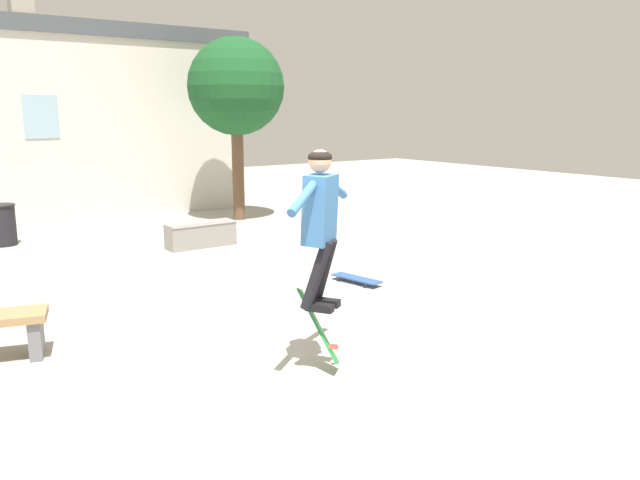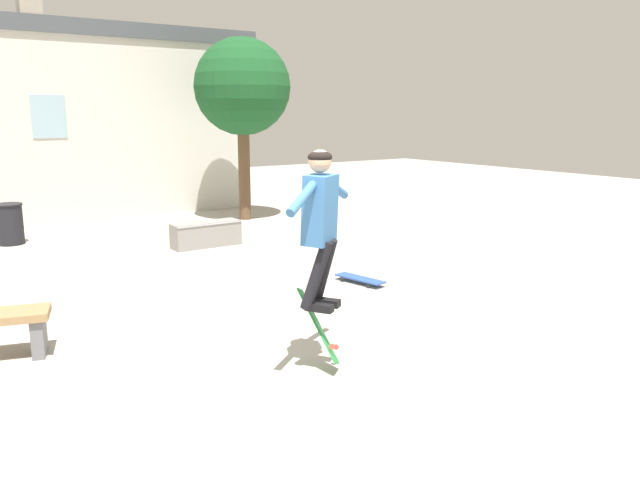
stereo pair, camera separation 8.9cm
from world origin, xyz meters
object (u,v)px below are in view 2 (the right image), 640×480
at_px(tree_right, 242,88).
at_px(skater, 320,216).
at_px(skate_ledge, 206,234).
at_px(trash_bin, 10,223).
at_px(skateboard_resting, 360,279).
at_px(skateboard_flipping, 318,326).

xyz_separation_m(tree_right, skater, (-3.47, -8.06, -1.45)).
relative_size(skate_ledge, trash_bin, 1.64).
height_order(trash_bin, skateboard_resting, trash_bin).
bearing_deg(skateboard_resting, tree_right, 157.06).
distance_m(skater, skateboard_resting, 3.45).
distance_m(skateboard_flipping, skateboard_resting, 3.09).
bearing_deg(trash_bin, skateboard_flipping, -79.48).
bearing_deg(skateboard_resting, skater, -56.18).
relative_size(trash_bin, skater, 0.52).
bearing_deg(skateboard_flipping, skater, -33.69).
height_order(skate_ledge, skateboard_resting, skate_ledge).
bearing_deg(tree_right, skater, -113.28).
xyz_separation_m(trash_bin, skateboard_resting, (3.69, -5.85, -0.34)).
relative_size(skater, skateboard_resting, 1.78).
xyz_separation_m(trash_bin, skateboard_flipping, (1.48, -7.99, 0.02)).
xyz_separation_m(skate_ledge, skateboard_resting, (0.76, -3.59, -0.16)).
bearing_deg(skateboard_flipping, skate_ledge, 153.21).
distance_m(trash_bin, skateboard_flipping, 8.13).
height_order(skateboard_flipping, skateboard_resting, skateboard_flipping).
height_order(tree_right, skateboard_resting, tree_right).
xyz_separation_m(tree_right, trash_bin, (-4.93, 0.00, -2.55)).
bearing_deg(skateboard_resting, skateboard_flipping, -56.75).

